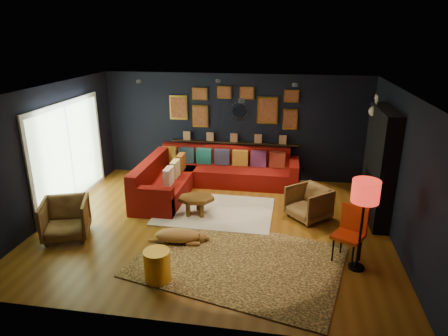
% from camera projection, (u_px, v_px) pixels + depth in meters
% --- Properties ---
extents(floor, '(6.50, 6.50, 0.00)m').
position_uv_depth(floor, '(214.00, 225.00, 7.72)').
color(floor, brown).
rests_on(floor, ground).
extents(room_walls, '(6.50, 6.50, 6.50)m').
position_uv_depth(room_walls, '(213.00, 146.00, 7.20)').
color(room_walls, black).
rests_on(room_walls, ground).
extents(sectional, '(3.41, 2.69, 0.86)m').
position_uv_depth(sectional, '(203.00, 176.00, 9.39)').
color(sectional, maroon).
rests_on(sectional, ground).
extents(ledge, '(3.20, 0.12, 0.04)m').
position_uv_depth(ledge, '(234.00, 143.00, 9.92)').
color(ledge, black).
rests_on(ledge, room_walls).
extents(gallery_wall, '(3.15, 0.04, 1.02)m').
position_uv_depth(gallery_wall, '(234.00, 107.00, 9.66)').
color(gallery_wall, gold).
rests_on(gallery_wall, room_walls).
extents(sunburst_mirror, '(0.47, 0.16, 0.47)m').
position_uv_depth(sunburst_mirror, '(238.00, 111.00, 9.68)').
color(sunburst_mirror, silver).
rests_on(sunburst_mirror, room_walls).
extents(fireplace, '(0.31, 1.60, 2.20)m').
position_uv_depth(fireplace, '(379.00, 169.00, 7.75)').
color(fireplace, black).
rests_on(fireplace, ground).
extents(deer_head, '(0.50, 0.28, 0.45)m').
position_uv_depth(deer_head, '(383.00, 111.00, 7.87)').
color(deer_head, white).
rests_on(deer_head, fireplace).
extents(sliding_door, '(0.06, 2.80, 2.20)m').
position_uv_depth(sliding_door, '(69.00, 154.00, 8.41)').
color(sliding_door, white).
rests_on(sliding_door, ground).
extents(ceiling_spots, '(3.30, 2.50, 0.06)m').
position_uv_depth(ceiling_spots, '(221.00, 86.00, 7.63)').
color(ceiling_spots, black).
rests_on(ceiling_spots, room_walls).
extents(shag_rug, '(2.38, 1.75, 0.03)m').
position_uv_depth(shag_rug, '(215.00, 211.00, 8.28)').
color(shag_rug, silver).
rests_on(shag_rug, ground).
extents(leopard_rug, '(3.66, 2.98, 0.02)m').
position_uv_depth(leopard_rug, '(239.00, 261.00, 6.51)').
color(leopard_rug, tan).
rests_on(leopard_rug, ground).
extents(coffee_table, '(0.85, 0.71, 0.37)m').
position_uv_depth(coffee_table, '(196.00, 200.00, 8.03)').
color(coffee_table, brown).
rests_on(coffee_table, shag_rug).
extents(pouf, '(0.46, 0.46, 0.30)m').
position_uv_depth(pouf, '(164.00, 193.00, 8.77)').
color(pouf, maroon).
rests_on(pouf, shag_rug).
extents(armchair_left, '(0.98, 0.95, 0.80)m').
position_uv_depth(armchair_left, '(65.00, 217.00, 7.16)').
color(armchair_left, tan).
rests_on(armchair_left, ground).
extents(armchair_right, '(0.96, 0.97, 0.73)m').
position_uv_depth(armchair_right, '(309.00, 202.00, 7.88)').
color(armchair_right, tan).
rests_on(armchair_right, ground).
extents(gold_stool, '(0.40, 0.40, 0.50)m').
position_uv_depth(gold_stool, '(157.00, 266.00, 5.94)').
color(gold_stool, gold).
rests_on(gold_stool, ground).
extents(orange_chair, '(0.60, 0.60, 0.93)m').
position_uv_depth(orange_chair, '(351.00, 229.00, 6.40)').
color(orange_chair, black).
rests_on(orange_chair, ground).
extents(floor_lamp, '(0.41, 0.41, 1.49)m').
position_uv_depth(floor_lamp, '(365.00, 196.00, 5.92)').
color(floor_lamp, black).
rests_on(floor_lamp, ground).
extents(dog, '(1.14, 0.65, 0.34)m').
position_uv_depth(dog, '(177.00, 233.00, 7.03)').
color(dog, '#B1793E').
rests_on(dog, leopard_rug).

